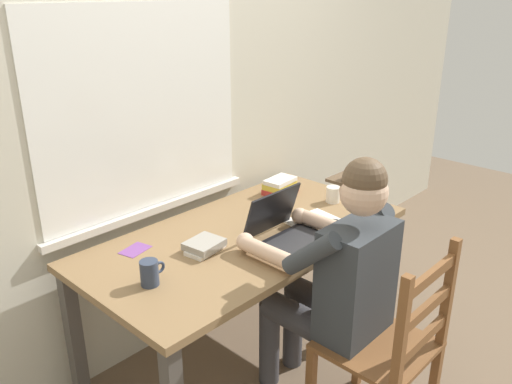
% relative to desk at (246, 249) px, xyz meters
% --- Properties ---
extents(ground_plane, '(8.00, 8.00, 0.00)m').
position_rel_desk_xyz_m(ground_plane, '(0.00, 0.00, -0.65)').
color(ground_plane, brown).
extents(back_wall, '(6.00, 0.08, 2.60)m').
position_rel_desk_xyz_m(back_wall, '(-0.00, 0.49, 0.65)').
color(back_wall, beige).
rests_on(back_wall, ground).
extents(desk, '(1.59, 0.82, 0.74)m').
position_rel_desk_xyz_m(desk, '(0.00, 0.00, 0.00)').
color(desk, olive).
rests_on(desk, ground).
extents(seated_person, '(0.50, 0.60, 1.23)m').
position_rel_desk_xyz_m(seated_person, '(0.05, -0.48, 0.02)').
color(seated_person, '#33383D').
rests_on(seated_person, ground).
extents(wooden_chair, '(0.42, 0.42, 0.93)m').
position_rel_desk_xyz_m(wooden_chair, '(0.05, -0.76, -0.20)').
color(wooden_chair, brown).
rests_on(wooden_chair, ground).
extents(laptop, '(0.33, 0.30, 0.23)m').
position_rel_desk_xyz_m(laptop, '(0.07, -0.19, 0.14)').
color(laptop, black).
rests_on(laptop, desk).
extents(computer_mouse, '(0.06, 0.10, 0.03)m').
position_rel_desk_xyz_m(computer_mouse, '(0.36, -0.27, 0.10)').
color(computer_mouse, black).
rests_on(computer_mouse, desk).
extents(coffee_mug_white, '(0.11, 0.07, 0.09)m').
position_rel_desk_xyz_m(coffee_mug_white, '(0.61, -0.07, 0.13)').
color(coffee_mug_white, silver).
rests_on(coffee_mug_white, desk).
extents(coffee_mug_dark, '(0.11, 0.07, 0.10)m').
position_rel_desk_xyz_m(coffee_mug_dark, '(-0.59, -0.05, 0.14)').
color(coffee_mug_dark, '#2D384C').
rests_on(coffee_mug_dark, desk).
extents(book_stack_main, '(0.19, 0.15, 0.05)m').
position_rel_desk_xyz_m(book_stack_main, '(-0.25, 0.01, 0.11)').
color(book_stack_main, white).
rests_on(book_stack_main, desk).
extents(book_stack_side, '(0.20, 0.14, 0.09)m').
position_rel_desk_xyz_m(book_stack_side, '(0.51, 0.22, 0.13)').
color(book_stack_side, '#BC332D').
rests_on(book_stack_side, desk).
extents(paper_pile_near_laptop, '(0.26, 0.21, 0.01)m').
position_rel_desk_xyz_m(paper_pile_near_laptop, '(0.32, -0.15, 0.09)').
color(paper_pile_near_laptop, white).
rests_on(paper_pile_near_laptop, desk).
extents(landscape_photo_print, '(0.15, 0.12, 0.00)m').
position_rel_desk_xyz_m(landscape_photo_print, '(-0.46, 0.24, 0.09)').
color(landscape_photo_print, '#7A4293').
rests_on(landscape_photo_print, desk).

